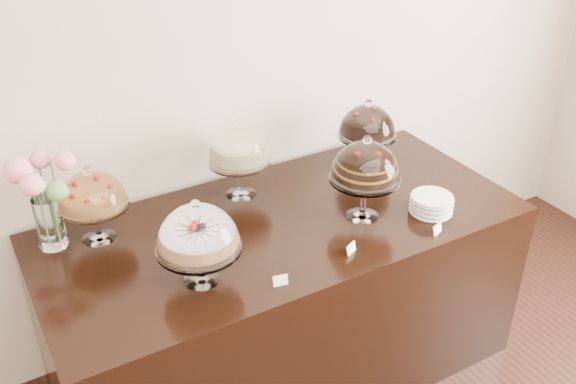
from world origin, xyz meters
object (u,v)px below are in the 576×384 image
cake_stand_sugar_sponge (198,232)px  cake_stand_choco_layer (366,164)px  flower_vase (40,193)px  cake_stand_fruit_tart (92,194)px  display_counter (283,298)px  cake_stand_dark_choco (368,124)px  plate_stack (431,204)px  cake_stand_cheesecake (239,148)px

cake_stand_sugar_sponge → cake_stand_choco_layer: size_ratio=0.91×
cake_stand_choco_layer → flower_vase: flower_vase is taller
cake_stand_sugar_sponge → cake_stand_fruit_tart: 0.56m
flower_vase → cake_stand_fruit_tart: bearing=-11.1°
display_counter → cake_stand_dark_choco: size_ratio=5.76×
plate_stack → flower_vase: bearing=159.5°
cake_stand_dark_choco → display_counter: bearing=-159.5°
cake_stand_choco_layer → flower_vase: 1.38m
cake_stand_fruit_tart → display_counter: bearing=-20.6°
display_counter → cake_stand_fruit_tart: bearing=159.4°
cake_stand_cheesecake → plate_stack: cake_stand_cheesecake is taller
display_counter → cake_stand_fruit_tart: (-0.76, 0.29, 0.67)m
cake_stand_sugar_sponge → cake_stand_choco_layer: (0.83, 0.07, 0.04)m
cake_stand_choco_layer → plate_stack: 0.39m
display_counter → cake_stand_dark_choco: bearing=20.5°
display_counter → cake_stand_dark_choco: cake_stand_dark_choco is taller
cake_stand_sugar_sponge → plate_stack: (1.12, -0.06, -0.18)m
display_counter → cake_stand_cheesecake: bearing=100.1°
plate_stack → cake_stand_cheesecake: bearing=139.7°
cake_stand_choco_layer → cake_stand_dark_choco: cake_stand_choco_layer is taller
cake_stand_fruit_tart → cake_stand_sugar_sponge: bearing=-61.2°
flower_vase → plate_stack: size_ratio=2.26×
cake_stand_dark_choco → cake_stand_cheesecake: bearing=173.3°
cake_stand_sugar_sponge → display_counter: bearing=23.3°
cake_stand_fruit_tart → cake_stand_dark_choco: bearing=-2.1°
cake_stand_cheesecake → flower_vase: (-0.90, 0.01, 0.02)m
cake_stand_sugar_sponge → cake_stand_choco_layer: bearing=4.7°
cake_stand_choco_layer → cake_stand_cheesecake: 0.60m
display_counter → cake_stand_cheesecake: (-0.06, 0.31, 0.70)m
cake_stand_sugar_sponge → cake_stand_fruit_tart: size_ratio=1.05×
cake_stand_dark_choco → flower_vase: flower_vase is taller
cake_stand_sugar_sponge → cake_stand_choco_layer: cake_stand_choco_layer is taller
display_counter → flower_vase: flower_vase is taller
display_counter → flower_vase: (-0.95, 0.32, 0.72)m
cake_stand_sugar_sponge → cake_stand_cheesecake: bearing=50.5°
cake_stand_choco_layer → plate_stack: bearing=-24.2°
display_counter → cake_stand_sugar_sponge: 0.86m
cake_stand_choco_layer → cake_stand_fruit_tart: (-1.10, 0.43, -0.05)m
cake_stand_sugar_sponge → cake_stand_cheesecake: size_ratio=0.93×
flower_vase → cake_stand_cheesecake: bearing=-0.6°
cake_stand_sugar_sponge → flower_vase: bearing=131.2°
cake_stand_choco_layer → cake_stand_fruit_tart: size_ratio=1.15×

